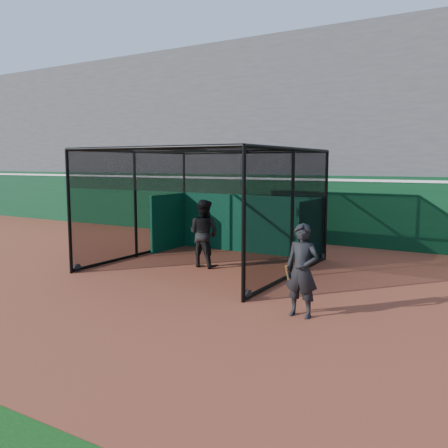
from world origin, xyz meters
The scene contains 6 objects.
ground centered at (0.00, 0.00, 0.00)m, with size 120.00×120.00×0.00m, color brown.
outfield_wall centered at (0.00, 8.50, 1.29)m, with size 50.00×0.50×2.50m.
grandstand centered at (0.00, 12.27, 4.48)m, with size 50.00×7.85×8.95m.
batting_cage centered at (-0.61, 2.98, 1.64)m, with size 5.34×5.33×3.30m.
batter centered at (-0.64, 2.87, 0.96)m, with size 0.93×0.73×1.92m, color black.
on_deck_player centered at (3.42, 0.08, 0.90)m, with size 0.66×0.44×1.80m.
Camera 1 is at (6.66, -8.28, 2.93)m, focal length 38.00 mm.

